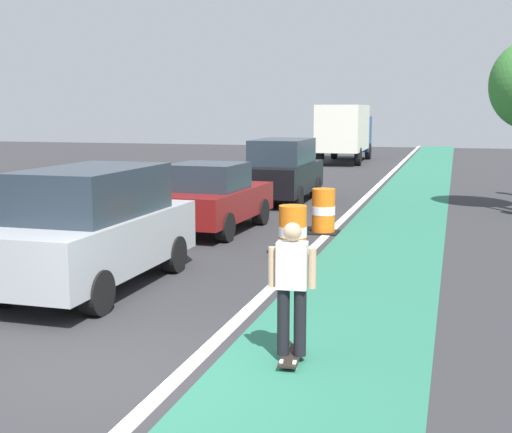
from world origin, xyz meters
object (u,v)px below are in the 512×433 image
(traffic_barrel_front, at_px, (293,233))
(delivery_truck_down_block, at_px, (345,130))
(traffic_barrel_mid, at_px, (323,212))
(skateboarder_on_lane, at_px, (292,287))
(parked_suv_nearest, at_px, (94,227))
(parked_sedan_second, at_px, (212,198))
(parked_suv_third, at_px, (282,170))

(traffic_barrel_front, bearing_deg, delivery_truck_down_block, 96.54)
(traffic_barrel_mid, bearing_deg, delivery_truck_down_block, 97.53)
(skateboarder_on_lane, height_order, traffic_barrel_front, skateboarder_on_lane)
(skateboarder_on_lane, bearing_deg, parked_suv_nearest, 148.01)
(parked_sedan_second, relative_size, traffic_barrel_mid, 3.85)
(traffic_barrel_mid, xyz_separation_m, delivery_truck_down_block, (-3.04, 23.03, 1.31))
(skateboarder_on_lane, relative_size, traffic_barrel_mid, 1.55)
(parked_suv_nearest, relative_size, delivery_truck_down_block, 0.60)
(traffic_barrel_front, relative_size, delivery_truck_down_block, 0.14)
(parked_suv_nearest, height_order, delivery_truck_down_block, delivery_truck_down_block)
(skateboarder_on_lane, relative_size, parked_suv_nearest, 0.37)
(parked_suv_nearest, distance_m, parked_sedan_second, 5.77)
(traffic_barrel_mid, bearing_deg, traffic_barrel_front, -90.78)
(parked_suv_nearest, height_order, traffic_barrel_front, parked_suv_nearest)
(delivery_truck_down_block, bearing_deg, skateboarder_on_lane, -82.32)
(parked_suv_nearest, distance_m, delivery_truck_down_block, 29.32)
(skateboarder_on_lane, distance_m, delivery_truck_down_block, 32.10)
(parked_suv_third, bearing_deg, delivery_truck_down_block, 92.21)
(parked_sedan_second, bearing_deg, traffic_barrel_front, -44.73)
(traffic_barrel_front, distance_m, delivery_truck_down_block, 26.37)
(traffic_barrel_mid, distance_m, delivery_truck_down_block, 23.27)
(parked_sedan_second, bearing_deg, delivery_truck_down_block, 90.84)
(parked_suv_third, bearing_deg, traffic_barrel_front, -74.82)
(parked_suv_nearest, xyz_separation_m, traffic_barrel_front, (2.70, 3.14, -0.50))
(traffic_barrel_front, height_order, delivery_truck_down_block, delivery_truck_down_block)
(parked_sedan_second, bearing_deg, parked_suv_third, 86.77)
(parked_suv_nearest, bearing_deg, skateboarder_on_lane, -31.99)
(parked_suv_nearest, height_order, traffic_barrel_mid, parked_suv_nearest)
(parked_sedan_second, distance_m, delivery_truck_down_block, 23.56)
(parked_suv_third, relative_size, traffic_barrel_front, 4.23)
(skateboarder_on_lane, relative_size, parked_suv_third, 0.37)
(parked_suv_nearest, bearing_deg, delivery_truck_down_block, 90.58)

